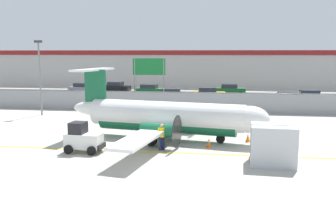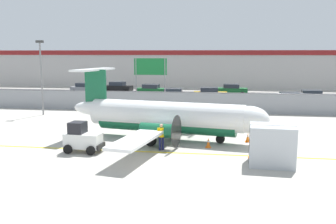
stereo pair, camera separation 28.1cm
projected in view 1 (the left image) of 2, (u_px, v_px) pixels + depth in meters
name	position (u px, v px, depth m)	size (l,w,h in m)	color
ground_plane	(151.00, 152.00, 23.19)	(140.00, 140.00, 0.01)	#ADA89E
perimeter_fence	(179.00, 101.00, 38.66)	(98.00, 0.10, 2.10)	gray
parking_lot_strip	(189.00, 98.00, 50.08)	(98.00, 17.00, 0.12)	#38383A
background_building	(198.00, 69.00, 67.66)	(91.00, 8.10, 6.50)	#BCB7B2
commuter_airplane	(170.00, 117.00, 26.32)	(14.52, 16.03, 4.92)	white
baggage_tug	(83.00, 139.00, 23.03)	(2.40, 1.52, 1.88)	silver
ground_crew_worker	(162.00, 135.00, 23.49)	(0.51, 0.47, 1.70)	#191E4C
cargo_container	(273.00, 145.00, 20.45)	(2.51, 2.13, 2.20)	#B7BCC1
traffic_cone_near_left	(252.00, 153.00, 21.86)	(0.36, 0.36, 0.64)	orange
traffic_cone_near_right	(209.00, 143.00, 24.25)	(0.36, 0.36, 0.64)	orange
traffic_cone_far_left	(248.00, 137.00, 25.82)	(0.36, 0.36, 0.64)	orange
parked_car_0	(83.00, 88.00, 55.08)	(4.38, 2.42, 1.58)	gray
parked_car_1	(116.00, 87.00, 57.23)	(4.36, 2.36, 1.58)	black
parked_car_2	(150.00, 90.00, 52.84)	(4.36, 2.36, 1.58)	#19662D
parked_car_3	(173.00, 95.00, 46.56)	(4.25, 2.10, 1.58)	red
parked_car_4	(208.00, 94.00, 47.90)	(4.26, 2.12, 1.58)	#B28C19
parked_car_5	(230.00, 90.00, 53.19)	(4.20, 2.00, 1.58)	#19662D
parked_car_6	(287.00, 99.00, 42.15)	(4.29, 2.18, 1.58)	#19662D
parked_car_7	(308.00, 97.00, 44.76)	(4.29, 2.19, 1.58)	black
apron_light_pole	(40.00, 71.00, 36.25)	(0.70, 0.30, 7.27)	slate
highway_sign	(149.00, 71.00, 40.58)	(3.60, 0.14, 5.50)	slate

